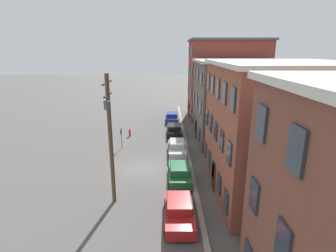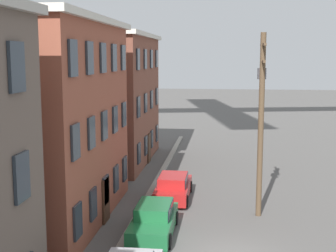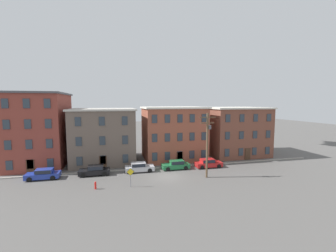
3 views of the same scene
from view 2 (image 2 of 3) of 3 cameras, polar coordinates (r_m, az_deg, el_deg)
kerb_strip at (r=20.07m, az=-6.09°, el=-15.00°), size 56.00×0.36×0.16m
apartment_far at (r=24.11m, az=-18.34°, el=0.66°), size 11.53×9.55×9.89m
apartment_annex at (r=36.60m, az=-10.35°, el=3.36°), size 11.82×10.68×9.76m
car_green at (r=21.69m, az=-1.73°, el=-11.22°), size 4.40×1.92×1.43m
car_red at (r=26.80m, az=0.65°, el=-7.36°), size 4.40×1.92×1.43m
utility_pole at (r=23.67m, az=11.28°, el=1.32°), size 2.40×0.44×9.22m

